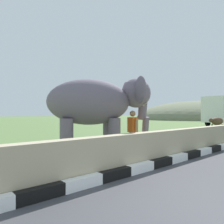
{
  "coord_description": "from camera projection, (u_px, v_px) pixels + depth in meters",
  "views": [
    {
      "loc": [
        -3.27,
        -0.12,
        1.55
      ],
      "look_at": [
        1.99,
        5.81,
        1.6
      ],
      "focal_mm": 34.27,
      "sensor_mm": 36.0,
      "label": 1
    }
  ],
  "objects": [
    {
      "name": "striped_curb",
      "position": [
        100.0,
        178.0,
        4.69
      ],
      "size": [
        16.2,
        0.2,
        0.24
      ],
      "color": "white",
      "rests_on": "ground_plane"
    },
    {
      "name": "elephant",
      "position": [
        99.0,
        104.0,
        8.08
      ],
      "size": [
        4.0,
        3.32,
        2.93
      ],
      "color": "slate",
      "rests_on": "ground_plane"
    },
    {
      "name": "barrier_parapet",
      "position": [
        154.0,
        148.0,
        6.48
      ],
      "size": [
        28.0,
        0.36,
        1.0
      ],
      "primitive_type": "cube",
      "color": "tan",
      "rests_on": "ground_plane"
    },
    {
      "name": "person_handler",
      "position": [
        133.0,
        129.0,
        8.26
      ],
      "size": [
        0.34,
        0.64,
        1.66
      ],
      "color": "navy",
      "rests_on": "ground_plane"
    },
    {
      "name": "hill_east",
      "position": [
        202.0,
        119.0,
        59.53
      ],
      "size": [
        40.72,
        32.58,
        9.97
      ],
      "color": "#676E54",
      "rests_on": "ground_plane"
    },
    {
      "name": "cow_near",
      "position": [
        217.0,
        122.0,
        17.51
      ],
      "size": [
        1.92,
        0.77,
        1.23
      ],
      "color": "#473323",
      "rests_on": "ground_plane"
    }
  ]
}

